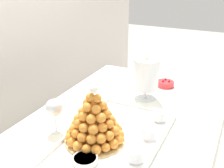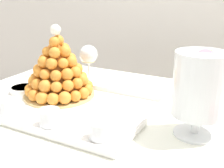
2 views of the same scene
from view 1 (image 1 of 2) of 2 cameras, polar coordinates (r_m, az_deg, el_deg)
buffet_table at (r=1.52m, az=3.06°, el=-9.53°), size 1.31×0.90×0.79m
serving_tray at (r=1.26m, az=0.40°, el=-11.27°), size 0.66×0.39×0.02m
croquembouche at (r=1.20m, az=-3.57°, el=-7.39°), size 0.26×0.26×0.26m
dessert_cup_mid_left at (r=1.13m, az=4.76°, el=-14.10°), size 0.06×0.06×0.05m
dessert_cup_centre at (r=1.27m, az=7.42°, el=-9.86°), size 0.06×0.06×0.05m
dessert_cup_mid_right at (r=1.41m, az=9.55°, el=-6.42°), size 0.06×0.06×0.05m
creme_brulee_ramekin at (r=1.13m, az=-5.45°, el=-14.94°), size 0.10×0.10×0.02m
macaron_goblet at (r=1.59m, az=6.92°, el=1.87°), size 0.14×0.14×0.25m
fruit_tart_plate at (r=1.81m, az=10.75°, el=-0.23°), size 0.21×0.21×0.05m
wine_glass at (r=1.30m, az=-11.57°, el=-4.88°), size 0.08×0.08×0.16m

